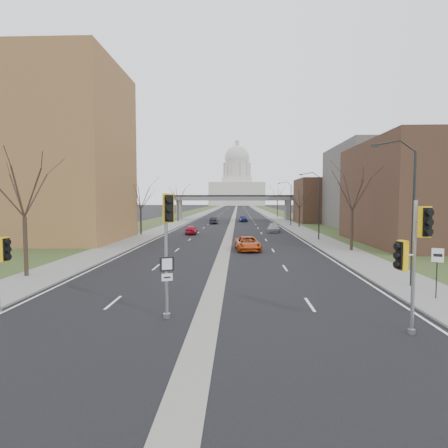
# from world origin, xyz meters

# --- Properties ---
(ground) EXTENTS (700.00, 700.00, 0.00)m
(ground) POSITION_xyz_m (0.00, 0.00, 0.00)
(ground) COLOR black
(ground) RESTS_ON ground
(road_surface) EXTENTS (20.00, 600.00, 0.01)m
(road_surface) POSITION_xyz_m (0.00, 150.00, 0.01)
(road_surface) COLOR black
(road_surface) RESTS_ON ground
(median_strip) EXTENTS (1.20, 600.00, 0.02)m
(median_strip) POSITION_xyz_m (0.00, 150.00, 0.00)
(median_strip) COLOR gray
(median_strip) RESTS_ON ground
(sidewalk_right) EXTENTS (4.00, 600.00, 0.12)m
(sidewalk_right) POSITION_xyz_m (12.00, 150.00, 0.06)
(sidewalk_right) COLOR gray
(sidewalk_right) RESTS_ON ground
(sidewalk_left) EXTENTS (4.00, 600.00, 0.12)m
(sidewalk_left) POSITION_xyz_m (-12.00, 150.00, 0.06)
(sidewalk_left) COLOR gray
(sidewalk_left) RESTS_ON ground
(grass_verge_right) EXTENTS (8.00, 600.00, 0.10)m
(grass_verge_right) POSITION_xyz_m (18.00, 150.00, 0.05)
(grass_verge_right) COLOR #32441F
(grass_verge_right) RESTS_ON ground
(grass_verge_left) EXTENTS (8.00, 600.00, 0.10)m
(grass_verge_left) POSITION_xyz_m (-18.00, 150.00, 0.05)
(grass_verge_left) COLOR #32441F
(grass_verge_left) RESTS_ON ground
(apartment_building) EXTENTS (25.00, 16.00, 22.00)m
(apartment_building) POSITION_xyz_m (-26.00, 30.00, 11.00)
(apartment_building) COLOR olive
(apartment_building) RESTS_ON ground
(commercial_block_near) EXTENTS (16.00, 20.00, 12.00)m
(commercial_block_near) POSITION_xyz_m (24.00, 28.00, 6.00)
(commercial_block_near) COLOR #44301F
(commercial_block_near) RESTS_ON ground
(commercial_block_mid) EXTENTS (18.00, 22.00, 15.00)m
(commercial_block_mid) POSITION_xyz_m (28.00, 52.00, 7.50)
(commercial_block_mid) COLOR #5F5C57
(commercial_block_mid) RESTS_ON ground
(commercial_block_far) EXTENTS (14.00, 14.00, 10.00)m
(commercial_block_far) POSITION_xyz_m (22.00, 70.00, 5.00)
(commercial_block_far) COLOR #44301F
(commercial_block_far) RESTS_ON ground
(pedestrian_bridge) EXTENTS (34.00, 3.00, 6.45)m
(pedestrian_bridge) POSITION_xyz_m (0.00, 80.00, 4.84)
(pedestrian_bridge) COLOR slate
(pedestrian_bridge) RESTS_ON ground
(capitol) EXTENTS (48.00, 42.00, 55.75)m
(capitol) POSITION_xyz_m (0.00, 320.00, 18.60)
(capitol) COLOR silver
(capitol) RESTS_ON ground
(streetlight_near) EXTENTS (2.61, 0.20, 8.70)m
(streetlight_near) POSITION_xyz_m (10.99, 6.00, 6.95)
(streetlight_near) COLOR black
(streetlight_near) RESTS_ON sidewalk_right
(streetlight_mid) EXTENTS (2.61, 0.20, 8.70)m
(streetlight_mid) POSITION_xyz_m (10.99, 32.00, 6.95)
(streetlight_mid) COLOR black
(streetlight_mid) RESTS_ON sidewalk_right
(streetlight_far) EXTENTS (2.61, 0.20, 8.70)m
(streetlight_far) POSITION_xyz_m (10.99, 58.00, 6.95)
(streetlight_far) COLOR black
(streetlight_far) RESTS_ON sidewalk_right
(tree_left_a) EXTENTS (7.20, 7.20, 9.40)m
(tree_left_a) POSITION_xyz_m (-13.00, 8.00, 6.64)
(tree_left_a) COLOR #382B21
(tree_left_a) RESTS_ON sidewalk_left
(tree_left_b) EXTENTS (6.75, 6.75, 8.81)m
(tree_left_b) POSITION_xyz_m (-13.00, 38.00, 6.23)
(tree_left_b) COLOR #382B21
(tree_left_b) RESTS_ON sidewalk_left
(tree_left_c) EXTENTS (7.65, 7.65, 9.99)m
(tree_left_c) POSITION_xyz_m (-13.00, 72.00, 7.04)
(tree_left_c) COLOR #382B21
(tree_left_c) RESTS_ON sidewalk_left
(tree_right_a) EXTENTS (7.20, 7.20, 9.40)m
(tree_right_a) POSITION_xyz_m (13.00, 22.00, 6.64)
(tree_right_a) COLOR #382B21
(tree_right_a) RESTS_ON sidewalk_right
(tree_right_b) EXTENTS (6.30, 6.30, 8.22)m
(tree_right_b) POSITION_xyz_m (13.00, 55.00, 5.82)
(tree_right_b) COLOR #382B21
(tree_right_b) RESTS_ON sidewalk_right
(tree_right_c) EXTENTS (7.65, 7.65, 9.99)m
(tree_right_c) POSITION_xyz_m (13.00, 95.00, 7.04)
(tree_right_c) COLOR #382B21
(tree_right_c) RESTS_ON sidewalk_right
(signal_pole_median) EXTENTS (0.80, 0.93, 5.57)m
(signal_pole_median) POSITION_xyz_m (-1.66, -0.61, 3.88)
(signal_pole_median) COLOR gray
(signal_pole_median) RESTS_ON ground
(signal_pole_right) EXTENTS (1.11, 0.88, 5.27)m
(signal_pole_right) POSITION_xyz_m (8.08, -2.17, 3.45)
(signal_pole_right) COLOR gray
(signal_pole_right) RESTS_ON ground
(speed_limit_sign) EXTENTS (0.53, 0.27, 2.64)m
(speed_limit_sign) POSITION_xyz_m (11.77, 3.13, 1.93)
(speed_limit_sign) COLOR black
(speed_limit_sign) RESTS_ON sidewalk_right
(car_left_near) EXTENTS (1.63, 4.05, 1.38)m
(car_left_near) POSITION_xyz_m (-5.72, 39.78, 0.69)
(car_left_near) COLOR maroon
(car_left_near) RESTS_ON ground
(car_left_far) EXTENTS (1.69, 4.39, 1.43)m
(car_left_far) POSITION_xyz_m (-3.89, 64.26, 0.71)
(car_left_far) COLOR black
(car_left_far) RESTS_ON ground
(car_right_near) EXTENTS (2.84, 5.39, 1.44)m
(car_right_near) POSITION_xyz_m (2.38, 22.08, 0.72)
(car_right_near) COLOR #BF4514
(car_right_near) RESTS_ON ground
(car_right_mid) EXTENTS (2.52, 4.91, 1.36)m
(car_right_mid) POSITION_xyz_m (7.11, 44.01, 0.68)
(car_right_mid) COLOR gray
(car_right_mid) RESTS_ON ground
(car_right_far) EXTENTS (2.10, 4.43, 1.46)m
(car_right_far) POSITION_xyz_m (2.54, 71.87, 0.73)
(car_right_far) COLOR navy
(car_right_far) RESTS_ON ground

